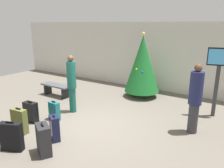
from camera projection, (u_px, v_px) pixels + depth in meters
ground_plane at (88, 125)px, 6.37m from camera, size 16.00×16.00×0.00m
back_wall at (152, 56)px, 9.61m from camera, size 16.00×0.20×2.94m
holiday_tree at (142, 64)px, 8.54m from camera, size 1.37×1.37×2.55m
flight_info_kiosk at (218, 71)px, 6.61m from camera, size 0.72×0.24×2.17m
waiting_bench at (56, 88)px, 8.84m from camera, size 1.35×0.44×0.48m
traveller_0 at (195, 97)px, 5.68m from camera, size 0.37×0.37×1.88m
traveller_1 at (72, 82)px, 7.06m from camera, size 0.32×0.32×1.90m
suitcase_0 at (20, 121)px, 5.82m from camera, size 0.46×0.23×0.71m
suitcase_1 at (54, 111)px, 6.63m from camera, size 0.36×0.20×0.61m
suitcase_3 at (55, 128)px, 5.45m from camera, size 0.38×0.33×0.68m
suitcase_4 at (11, 137)px, 5.00m from camera, size 0.54×0.37×0.72m
suitcase_5 at (44, 140)px, 4.86m from camera, size 0.54×0.45×0.74m
suitcase_6 at (31, 112)px, 6.50m from camera, size 0.45×0.24×0.65m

